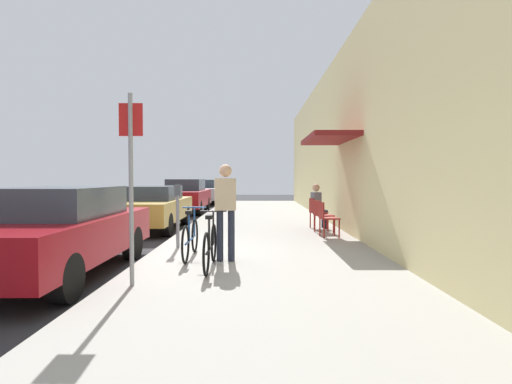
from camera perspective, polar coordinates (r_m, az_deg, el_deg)
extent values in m
plane|color=#2D2D30|center=(8.03, -15.50, -9.44)|extent=(60.00, 60.00, 0.00)
cube|color=#9E9B93|center=(9.72, 0.73, -7.01)|extent=(4.50, 32.00, 0.12)
cube|color=beige|center=(9.99, 14.78, 8.01)|extent=(0.30, 32.00, 5.28)
cube|color=maroon|center=(10.64, 9.93, 7.46)|extent=(1.10, 2.80, 0.12)
cube|color=maroon|center=(7.20, -26.65, -5.75)|extent=(1.80, 4.40, 0.64)
cube|color=#333D47|center=(7.28, -26.19, -1.26)|extent=(1.48, 2.11, 0.48)
cylinder|color=black|center=(8.21, -17.32, -6.94)|extent=(0.22, 0.64, 0.64)
cylinder|color=black|center=(8.81, -27.29, -6.47)|extent=(0.22, 0.64, 0.64)
cylinder|color=black|center=(5.71, -25.54, -10.99)|extent=(0.22, 0.64, 0.64)
cube|color=#A58433|center=(12.59, -14.91, -2.44)|extent=(1.80, 4.40, 0.60)
cube|color=#333D47|center=(12.71, -14.76, -0.10)|extent=(1.48, 2.11, 0.41)
cylinder|color=black|center=(13.77, -10.27, -3.28)|extent=(0.22, 0.64, 0.64)
cylinder|color=black|center=(14.14, -16.61, -3.20)|extent=(0.22, 0.64, 0.64)
cylinder|color=black|center=(11.11, -12.72, -4.57)|extent=(0.22, 0.64, 0.64)
cylinder|color=black|center=(11.56, -20.44, -4.39)|extent=(0.22, 0.64, 0.64)
cube|color=maroon|center=(18.44, -10.19, -0.86)|extent=(1.80, 4.40, 0.70)
cube|color=#333D47|center=(18.57, -10.12, 1.02)|extent=(1.48, 2.11, 0.51)
cylinder|color=black|center=(19.69, -7.22, -1.68)|extent=(0.22, 0.64, 0.64)
cylinder|color=black|center=(19.95, -11.75, -1.66)|extent=(0.22, 0.64, 0.64)
cylinder|color=black|center=(16.99, -8.34, -2.27)|extent=(0.22, 0.64, 0.64)
cylinder|color=black|center=(17.29, -13.55, -2.23)|extent=(0.22, 0.64, 0.64)
cube|color=#B7B7BC|center=(24.48, -7.72, -0.18)|extent=(1.80, 4.40, 0.67)
cube|color=#333D47|center=(24.61, -7.68, 1.18)|extent=(1.48, 2.11, 0.49)
cylinder|color=black|center=(25.76, -5.57, -0.80)|extent=(0.22, 0.64, 0.64)
cylinder|color=black|center=(25.95, -9.06, -0.80)|extent=(0.22, 0.64, 0.64)
cylinder|color=black|center=(23.05, -6.20, -1.14)|extent=(0.22, 0.64, 0.64)
cylinder|color=black|center=(23.26, -10.09, -1.13)|extent=(0.22, 0.64, 0.64)
cylinder|color=slate|center=(8.58, -11.27, -4.15)|extent=(0.07, 0.07, 1.10)
cube|color=#383D42|center=(8.53, -11.30, 0.26)|extent=(0.12, 0.10, 0.22)
cylinder|color=gray|center=(5.68, -17.52, 0.25)|extent=(0.06, 0.06, 2.60)
cube|color=red|center=(5.75, -17.56, 9.76)|extent=(0.32, 0.02, 0.44)
torus|color=black|center=(7.12, -6.25, -7.17)|extent=(0.04, 0.66, 0.66)
torus|color=black|center=(6.09, -7.30, -8.74)|extent=(0.04, 0.66, 0.66)
cylinder|color=black|center=(6.61, -6.73, -7.89)|extent=(0.04, 1.05, 0.04)
cylinder|color=black|center=(6.42, -6.89, -5.93)|extent=(0.04, 0.04, 0.50)
cube|color=black|center=(6.39, -6.90, -3.53)|extent=(0.10, 0.20, 0.06)
cylinder|color=black|center=(7.03, -6.30, -4.98)|extent=(0.03, 0.03, 0.56)
cylinder|color=black|center=(7.00, -6.31, -2.71)|extent=(0.46, 0.03, 0.03)
torus|color=black|center=(8.03, -8.90, -6.14)|extent=(0.04, 0.66, 0.66)
torus|color=black|center=(7.00, -10.20, -7.35)|extent=(0.04, 0.66, 0.66)
cylinder|color=#1E4C8C|center=(7.51, -9.51, -6.70)|extent=(0.04, 1.05, 0.04)
cylinder|color=#1E4C8C|center=(7.33, -9.71, -4.95)|extent=(0.04, 0.04, 0.50)
cube|color=black|center=(7.31, -9.72, -2.84)|extent=(0.10, 0.20, 0.06)
cylinder|color=#1E4C8C|center=(7.94, -8.97, -4.19)|extent=(0.03, 0.03, 0.56)
cylinder|color=#1E4C8C|center=(7.92, -8.98, -2.17)|extent=(0.46, 0.03, 0.03)
cylinder|color=maroon|center=(10.39, 10.84, -4.87)|extent=(0.04, 0.04, 0.45)
cylinder|color=maroon|center=(10.03, 11.48, -5.13)|extent=(0.04, 0.04, 0.45)
cylinder|color=maroon|center=(10.29, 8.81, -4.93)|extent=(0.04, 0.04, 0.45)
cylinder|color=maroon|center=(9.92, 9.38, -5.19)|extent=(0.04, 0.04, 0.45)
cube|color=maroon|center=(10.13, 10.14, -3.68)|extent=(0.48, 0.48, 0.03)
cube|color=maroon|center=(10.05, 9.02, -2.54)|extent=(0.08, 0.44, 0.40)
cylinder|color=maroon|center=(11.17, 9.94, -4.39)|extent=(0.04, 0.04, 0.45)
cylinder|color=maroon|center=(10.82, 10.70, -4.60)|extent=(0.04, 0.04, 0.45)
cylinder|color=maroon|center=(11.03, 8.10, -4.46)|extent=(0.04, 0.04, 0.45)
cylinder|color=maroon|center=(10.68, 8.81, -4.68)|extent=(0.04, 0.04, 0.45)
cube|color=maroon|center=(10.90, 9.39, -3.28)|extent=(0.52, 0.52, 0.03)
cube|color=maroon|center=(10.80, 8.39, -2.22)|extent=(0.12, 0.44, 0.40)
cylinder|color=maroon|center=(12.09, 9.19, -3.90)|extent=(0.04, 0.04, 0.45)
cylinder|color=maroon|center=(11.73, 9.79, -4.08)|extent=(0.04, 0.04, 0.45)
cylinder|color=maroon|center=(11.97, 7.47, -3.94)|extent=(0.04, 0.04, 0.45)
cylinder|color=maroon|center=(11.61, 8.02, -4.13)|extent=(0.04, 0.04, 0.45)
cube|color=maroon|center=(11.83, 8.62, -2.86)|extent=(0.51, 0.51, 0.03)
cube|color=maroon|center=(11.75, 7.68, -1.88)|extent=(0.10, 0.44, 0.40)
cylinder|color=#232838|center=(12.00, 9.29, -3.89)|extent=(0.11, 0.11, 0.47)
cylinder|color=#232838|center=(11.94, 8.70, -2.79)|extent=(0.38, 0.20, 0.14)
cylinder|color=#232838|center=(11.81, 9.60, -3.99)|extent=(0.11, 0.11, 0.47)
cylinder|color=#232838|center=(11.75, 9.01, -2.87)|extent=(0.38, 0.20, 0.14)
cube|color=#595960|center=(11.78, 8.26, -1.39)|extent=(0.28, 0.39, 0.56)
sphere|color=tan|center=(11.76, 8.27, 0.61)|extent=(0.22, 0.22, 0.22)
cylinder|color=#232838|center=(7.13, -5.37, -6.18)|extent=(0.12, 0.12, 0.90)
cylinder|color=#232838|center=(7.12, -3.76, -6.19)|extent=(0.12, 0.12, 0.90)
cube|color=#CCB28C|center=(7.06, -4.58, -0.31)|extent=(0.36, 0.22, 0.56)
sphere|color=tan|center=(7.05, -4.59, 3.02)|extent=(0.22, 0.22, 0.22)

